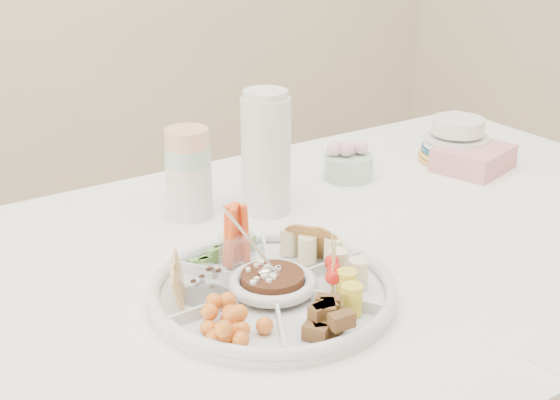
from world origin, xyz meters
TOP-DOWN VIEW (x-y plane):
  - party_tray at (-0.26, -0.11)m, footprint 0.40×0.40m
  - bean_dip at (-0.26, -0.11)m, footprint 0.10×0.10m
  - tortillas at (-0.15, -0.04)m, footprint 0.10×0.10m
  - carrot_cucumber at (-0.26, 0.02)m, footprint 0.13×0.13m
  - pita_raisins at (-0.37, -0.05)m, footprint 0.11×0.11m
  - cherries at (-0.37, -0.18)m, footprint 0.12×0.12m
  - granola_chunks at (-0.25, -0.24)m, footprint 0.10×0.10m
  - banana_tomato at (-0.14, -0.17)m, footprint 0.11×0.11m
  - cup_stack at (-0.21, 0.26)m, footprint 0.11×0.11m
  - thermos at (-0.08, 0.20)m, footprint 0.11×0.11m
  - flower_bowl at (0.17, 0.25)m, footprint 0.12×0.12m
  - napkin_stack at (0.44, 0.14)m, footprint 0.19×0.18m
  - plate_stack at (0.45, 0.20)m, footprint 0.19×0.19m

SIDE VIEW (x-z plane):
  - party_tray at x=-0.26m, z-range 0.76..0.80m
  - napkin_stack at x=0.44m, z-range 0.76..0.81m
  - bean_dip at x=-0.26m, z-range 0.77..0.81m
  - cherries at x=-0.37m, z-range 0.77..0.82m
  - granola_chunks at x=-0.25m, z-range 0.77..0.81m
  - flower_bowl at x=0.17m, z-range 0.76..0.84m
  - tortillas at x=-0.15m, z-range 0.77..0.83m
  - pita_raisins at x=-0.37m, z-range 0.77..0.83m
  - plate_stack at x=0.45m, z-range 0.76..0.87m
  - banana_tomato at x=-0.14m, z-range 0.78..0.86m
  - carrot_cucumber at x=-0.26m, z-range 0.77..0.88m
  - cup_stack at x=-0.21m, z-range 0.76..1.00m
  - thermos at x=-0.08m, z-range 0.76..1.01m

